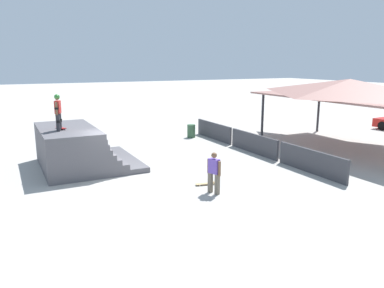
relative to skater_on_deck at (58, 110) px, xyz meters
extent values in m
plane|color=#ADA8A0|center=(1.68, 2.13, -2.81)|extent=(160.00, 160.00, 0.00)
cube|color=#565459|center=(-0.62, 1.34, -2.69)|extent=(4.84, 4.29, 0.24)
cube|color=#565459|center=(-0.62, 0.88, -2.45)|extent=(4.84, 3.37, 0.24)
cube|color=#565459|center=(-0.62, 0.72, -2.21)|extent=(4.84, 3.03, 0.24)
cube|color=#565459|center=(-0.62, 0.60, -1.98)|extent=(4.84, 2.81, 0.24)
cube|color=#565459|center=(-0.62, 0.52, -1.74)|extent=(4.84, 2.65, 0.24)
cube|color=#565459|center=(-0.62, 0.46, -1.50)|extent=(4.84, 2.53, 0.24)
cube|color=#565459|center=(-0.62, 0.43, -1.27)|extent=(4.84, 2.45, 0.24)
cube|color=#565459|center=(-0.62, 0.40, -1.03)|extent=(4.84, 2.41, 0.24)
cylinder|color=silver|center=(-0.62, 1.59, -0.94)|extent=(4.74, 0.07, 0.07)
cube|color=#2D2D33|center=(0.16, -0.06, -0.53)|extent=(0.18, 0.18, 0.76)
cube|color=black|center=(0.17, -0.03, -0.48)|extent=(0.21, 0.18, 0.11)
cube|color=#2D2D33|center=(-0.16, 0.05, -0.53)|extent=(0.18, 0.18, 0.76)
cube|color=black|center=(-0.15, 0.08, -0.48)|extent=(0.21, 0.18, 0.11)
cube|color=red|center=(0.00, 0.00, 0.12)|extent=(0.46, 0.33, 0.54)
cylinder|color=brown|center=(0.24, -0.09, 0.08)|extent=(0.13, 0.13, 0.54)
cylinder|color=black|center=(0.24, -0.09, 0.09)|extent=(0.19, 0.19, 0.08)
cylinder|color=brown|center=(-0.24, 0.08, 0.08)|extent=(0.13, 0.13, 0.54)
cylinder|color=black|center=(-0.24, 0.08, 0.09)|extent=(0.19, 0.19, 0.08)
sphere|color=brown|center=(0.00, 0.00, 0.53)|extent=(0.21, 0.21, 0.21)
sphere|color=#337F33|center=(0.00, 0.00, 0.56)|extent=(0.23, 0.23, 0.23)
cylinder|color=blue|center=(-0.17, 0.24, -0.88)|extent=(0.06, 0.04, 0.05)
cylinder|color=blue|center=(-0.14, 0.10, -0.88)|extent=(0.06, 0.04, 0.05)
cylinder|color=blue|center=(-0.63, 0.12, -0.88)|extent=(0.06, 0.04, 0.05)
cylinder|color=blue|center=(-0.60, -0.01, -0.88)|extent=(0.06, 0.04, 0.05)
cube|color=#B22323|center=(-0.38, 0.11, -0.85)|extent=(0.79, 0.38, 0.02)
cube|color=#B22323|center=(-0.04, 0.20, -0.83)|extent=(0.14, 0.22, 0.02)
cube|color=#6B6051|center=(5.28, 4.58, -2.42)|extent=(0.19, 0.19, 0.78)
cube|color=#6B6051|center=(5.60, 4.69, -2.42)|extent=(0.19, 0.19, 0.78)
cube|color=#6B4CB7|center=(5.44, 4.63, -1.75)|extent=(0.47, 0.34, 0.55)
cylinder|color=brown|center=(5.19, 4.55, -1.80)|extent=(0.13, 0.13, 0.55)
cylinder|color=brown|center=(5.69, 4.72, -1.80)|extent=(0.13, 0.13, 0.55)
sphere|color=brown|center=(5.44, 4.63, -1.34)|extent=(0.21, 0.21, 0.21)
cylinder|color=silver|center=(4.44, 5.11, -2.78)|extent=(0.04, 0.06, 0.05)
cylinder|color=silver|center=(4.57, 5.08, -2.78)|extent=(0.04, 0.06, 0.05)
cylinder|color=silver|center=(4.33, 4.60, -2.78)|extent=(0.04, 0.06, 0.05)
cylinder|color=silver|center=(4.47, 4.57, -2.78)|extent=(0.04, 0.06, 0.05)
cube|color=tan|center=(4.45, 4.84, -2.75)|extent=(0.37, 0.86, 0.02)
cube|color=tan|center=(4.53, 5.22, -2.73)|extent=(0.22, 0.14, 0.02)
cube|color=#3D3D42|center=(-3.43, 9.82, -2.28)|extent=(4.01, 0.12, 1.05)
cube|color=#3D3D42|center=(0.84, 9.82, -2.28)|extent=(4.01, 0.12, 1.05)
cube|color=#3D3D42|center=(5.11, 9.82, -2.28)|extent=(4.01, 0.12, 1.05)
cylinder|color=#2D2D33|center=(-2.44, 12.89, -1.38)|extent=(0.16, 0.16, 2.85)
cylinder|color=#2D2D33|center=(-2.44, 17.80, -1.38)|extent=(0.16, 0.16, 2.85)
cube|color=#9E6B60|center=(2.13, 15.35, 0.09)|extent=(10.76, 5.77, 0.10)
pyramid|color=#9E6B60|center=(2.13, 15.35, 0.62)|extent=(10.54, 5.66, 0.97)
cylinder|color=#385B3D|center=(-4.54, 8.76, -2.38)|extent=(0.52, 0.52, 0.85)
cylinder|color=black|center=(-0.62, 22.36, -2.49)|extent=(0.65, 0.25, 0.64)
camera|label=1|loc=(16.93, -2.16, 1.98)|focal=35.00mm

